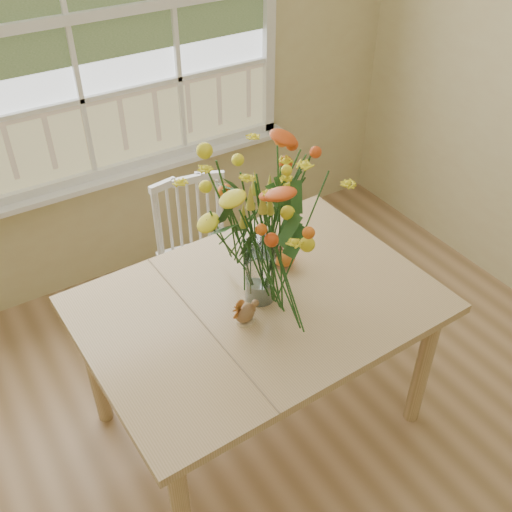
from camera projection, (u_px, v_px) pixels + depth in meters
wall_back at (72, 59)px, 2.94m from camera, size 4.00×0.02×2.70m
window at (67, 24)px, 2.80m from camera, size 2.42×0.12×1.74m
dining_table at (259, 317)px, 2.49m from camera, size 1.44×1.05×0.75m
windsor_chair at (196, 248)px, 3.17m from camera, size 0.44×0.43×0.84m
flower_vase at (260, 214)px, 2.20m from camera, size 0.58×0.58×0.68m
pumpkin at (284, 258)px, 2.60m from camera, size 0.10×0.10×0.08m
turkey_figurine at (245, 313)px, 2.31m from camera, size 0.11×0.10×0.12m
dark_gourd at (278, 256)px, 2.61m from camera, size 0.13×0.10×0.08m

